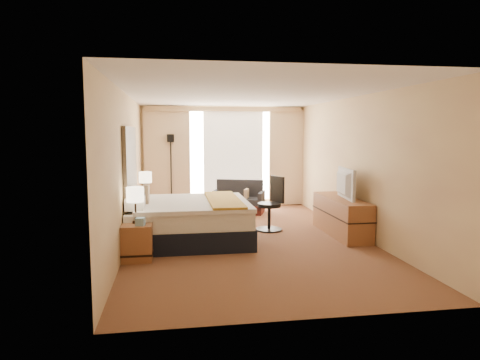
{
  "coord_description": "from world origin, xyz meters",
  "views": [
    {
      "loc": [
        -1.32,
        -7.58,
        1.93
      ],
      "look_at": [
        -0.05,
        0.4,
        1.03
      ],
      "focal_mm": 32.0,
      "sensor_mm": 36.0,
      "label": 1
    }
  ],
  "objects": [
    {
      "name": "loveseat",
      "position": [
        0.24,
        2.53,
        0.26
      ],
      "size": [
        1.39,
        1.05,
        0.78
      ],
      "rotation": [
        0.0,
        0.0,
        -0.35
      ],
      "color": "#511D17",
      "rests_on": "floor"
    },
    {
      "name": "nightstand_left",
      "position": [
        -1.87,
        -1.05,
        0.28
      ],
      "size": [
        0.45,
        0.52,
        0.55
      ],
      "primitive_type": "cube",
      "color": "brown",
      "rests_on": "floor"
    },
    {
      "name": "headboard",
      "position": [
        -2.06,
        0.2,
        1.28
      ],
      "size": [
        0.06,
        1.85,
        1.5
      ],
      "primitive_type": "cube",
      "color": "black",
      "rests_on": "wall_left"
    },
    {
      "name": "telephone",
      "position": [
        -1.87,
        1.35,
        0.59
      ],
      "size": [
        0.23,
        0.21,
        0.07
      ],
      "primitive_type": "cube",
      "rotation": [
        0.0,
        0.0,
        0.37
      ],
      "color": "black",
      "rests_on": "nightstand_right"
    },
    {
      "name": "bed",
      "position": [
        -1.06,
        -0.04,
        0.38
      ],
      "size": [
        2.11,
        1.93,
        1.03
      ],
      "color": "black",
      "rests_on": "floor"
    },
    {
      "name": "nightstand_right",
      "position": [
        -1.87,
        1.45,
        0.28
      ],
      "size": [
        0.45,
        0.52,
        0.55
      ],
      "primitive_type": "cube",
      "color": "brown",
      "rests_on": "floor"
    },
    {
      "name": "floor",
      "position": [
        0.0,
        0.0,
        0.0
      ],
      "size": [
        4.2,
        7.0,
        0.02
      ],
      "primitive_type": "cube",
      "color": "#562318",
      "rests_on": "ground"
    },
    {
      "name": "lamp_right",
      "position": [
        -1.89,
        1.52,
        0.98
      ],
      "size": [
        0.27,
        0.27,
        0.56
      ],
      "color": "black",
      "rests_on": "nightstand_right"
    },
    {
      "name": "wall_front",
      "position": [
        0.0,
        -3.5,
        1.3
      ],
      "size": [
        4.2,
        0.02,
        2.6
      ],
      "primitive_type": "cube",
      "color": "beige",
      "rests_on": "ground"
    },
    {
      "name": "floor_lamp",
      "position": [
        -1.36,
        3.3,
        1.33
      ],
      "size": [
        0.24,
        0.24,
        1.88
      ],
      "color": "black",
      "rests_on": "floor"
    },
    {
      "name": "wall_left",
      "position": [
        -2.1,
        0.0,
        1.3
      ],
      "size": [
        0.02,
        7.0,
        2.6
      ],
      "primitive_type": "cube",
      "color": "beige",
      "rests_on": "ground"
    },
    {
      "name": "desk_chair",
      "position": [
        0.6,
        0.55,
        0.48
      ],
      "size": [
        0.53,
        0.53,
        1.07
      ],
      "rotation": [
        0.0,
        0.0,
        0.38
      ],
      "color": "black",
      "rests_on": "floor"
    },
    {
      "name": "lamp_left",
      "position": [
        -1.89,
        -0.99,
        0.98
      ],
      "size": [
        0.26,
        0.26,
        0.56
      ],
      "color": "black",
      "rests_on": "nightstand_left"
    },
    {
      "name": "television",
      "position": [
        1.78,
        -0.06,
        0.98
      ],
      "size": [
        0.25,
        0.99,
        0.57
      ],
      "primitive_type": "imported",
      "rotation": [
        0.0,
        0.0,
        1.45
      ],
      "color": "black",
      "rests_on": "media_dresser"
    },
    {
      "name": "curtains",
      "position": [
        -0.0,
        3.39,
        1.41
      ],
      "size": [
        4.12,
        0.19,
        2.56
      ],
      "color": "beige",
      "rests_on": "floor"
    },
    {
      "name": "wall_right",
      "position": [
        2.1,
        0.0,
        1.3
      ],
      "size": [
        0.02,
        7.0,
        2.6
      ],
      "primitive_type": "cube",
      "color": "beige",
      "rests_on": "ground"
    },
    {
      "name": "wall_back",
      "position": [
        0.0,
        3.5,
        1.3
      ],
      "size": [
        4.2,
        0.02,
        2.6
      ],
      "primitive_type": "cube",
      "color": "beige",
      "rests_on": "ground"
    },
    {
      "name": "window",
      "position": [
        0.25,
        3.47,
        1.32
      ],
      "size": [
        2.3,
        0.02,
        2.3
      ],
      "primitive_type": "cube",
      "color": "white",
      "rests_on": "wall_back"
    },
    {
      "name": "ceiling",
      "position": [
        0.0,
        0.0,
        2.6
      ],
      "size": [
        4.2,
        7.0,
        0.02
      ],
      "primitive_type": "cube",
      "color": "silver",
      "rests_on": "wall_back"
    },
    {
      "name": "media_dresser",
      "position": [
        1.83,
        0.0,
        0.35
      ],
      "size": [
        0.5,
        1.8,
        0.7
      ],
      "primitive_type": "cube",
      "color": "brown",
      "rests_on": "floor"
    },
    {
      "name": "tissue_box",
      "position": [
        -1.81,
        -1.17,
        0.61
      ],
      "size": [
        0.15,
        0.15,
        0.12
      ],
      "primitive_type": "cube",
      "rotation": [
        0.0,
        0.0,
        -0.18
      ],
      "color": "#81AEC8",
      "rests_on": "nightstand_left"
    }
  ]
}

